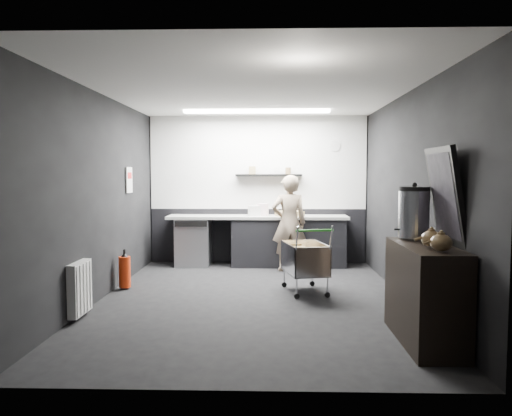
{
  "coord_description": "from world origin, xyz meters",
  "views": [
    {
      "loc": [
        0.23,
        -6.44,
        1.66
      ],
      "look_at": [
        0.03,
        0.4,
        1.18
      ],
      "focal_mm": 35.0,
      "sensor_mm": 36.0,
      "label": 1
    }
  ],
  "objects": [
    {
      "name": "floor",
      "position": [
        0.0,
        0.0,
        0.0
      ],
      "size": [
        5.5,
        5.5,
        0.0
      ],
      "primitive_type": "plane",
      "color": "black",
      "rests_on": "ground"
    },
    {
      "name": "ceiling",
      "position": [
        0.0,
        0.0,
        2.7
      ],
      "size": [
        5.5,
        5.5,
        0.0
      ],
      "primitive_type": "plane",
      "rotation": [
        3.14,
        0.0,
        0.0
      ],
      "color": "silver",
      "rests_on": "wall_back"
    },
    {
      "name": "wall_back",
      "position": [
        0.0,
        2.75,
        1.35
      ],
      "size": [
        5.5,
        0.0,
        5.5
      ],
      "primitive_type": "plane",
      "rotation": [
        1.57,
        0.0,
        0.0
      ],
      "color": "black",
      "rests_on": "floor"
    },
    {
      "name": "wall_front",
      "position": [
        0.0,
        -2.75,
        1.35
      ],
      "size": [
        5.5,
        0.0,
        5.5
      ],
      "primitive_type": "plane",
      "rotation": [
        -1.57,
        0.0,
        0.0
      ],
      "color": "black",
      "rests_on": "floor"
    },
    {
      "name": "wall_left",
      "position": [
        -2.0,
        0.0,
        1.35
      ],
      "size": [
        0.0,
        5.5,
        5.5
      ],
      "primitive_type": "plane",
      "rotation": [
        1.57,
        0.0,
        1.57
      ],
      "color": "black",
      "rests_on": "floor"
    },
    {
      "name": "wall_right",
      "position": [
        2.0,
        0.0,
        1.35
      ],
      "size": [
        0.0,
        5.5,
        5.5
      ],
      "primitive_type": "plane",
      "rotation": [
        1.57,
        0.0,
        -1.57
      ],
      "color": "black",
      "rests_on": "floor"
    },
    {
      "name": "kitchen_wall_panel",
      "position": [
        0.0,
        2.73,
        1.85
      ],
      "size": [
        3.95,
        0.02,
        1.7
      ],
      "primitive_type": "cube",
      "color": "silver",
      "rests_on": "wall_back"
    },
    {
      "name": "dado_panel",
      "position": [
        0.0,
        2.73,
        0.5
      ],
      "size": [
        3.95,
        0.02,
        1.0
      ],
      "primitive_type": "cube",
      "color": "black",
      "rests_on": "wall_back"
    },
    {
      "name": "floating_shelf",
      "position": [
        0.2,
        2.62,
        1.62
      ],
      "size": [
        1.2,
        0.22,
        0.04
      ],
      "primitive_type": "cube",
      "color": "black",
      "rests_on": "wall_back"
    },
    {
      "name": "wall_clock",
      "position": [
        1.4,
        2.72,
        2.15
      ],
      "size": [
        0.2,
        0.03,
        0.2
      ],
      "primitive_type": "cylinder",
      "rotation": [
        1.57,
        0.0,
        0.0
      ],
      "color": "silver",
      "rests_on": "wall_back"
    },
    {
      "name": "poster",
      "position": [
        -1.98,
        1.3,
        1.55
      ],
      "size": [
        0.02,
        0.3,
        0.4
      ],
      "primitive_type": "cube",
      "color": "silver",
      "rests_on": "wall_left"
    },
    {
      "name": "poster_red_band",
      "position": [
        -1.98,
        1.3,
        1.62
      ],
      "size": [
        0.02,
        0.22,
        0.1
      ],
      "primitive_type": "cube",
      "color": "red",
      "rests_on": "poster"
    },
    {
      "name": "radiator",
      "position": [
        -1.94,
        -0.9,
        0.35
      ],
      "size": [
        0.1,
        0.5,
        0.6
      ],
      "primitive_type": "cube",
      "color": "silver",
      "rests_on": "wall_left"
    },
    {
      "name": "ceiling_strip",
      "position": [
        0.0,
        1.85,
        2.67
      ],
      "size": [
        2.4,
        0.2,
        0.04
      ],
      "primitive_type": "cube",
      "color": "white",
      "rests_on": "ceiling"
    },
    {
      "name": "prep_counter",
      "position": [
        0.14,
        2.42,
        0.46
      ],
      "size": [
        3.2,
        0.61,
        0.9
      ],
      "color": "black",
      "rests_on": "floor"
    },
    {
      "name": "person",
      "position": [
        0.55,
        1.97,
        0.81
      ],
      "size": [
        0.64,
        0.46,
        1.63
      ],
      "primitive_type": "imported",
      "rotation": [
        0.0,
        0.0,
        3.27
      ],
      "color": "#C3B49A",
      "rests_on": "floor"
    },
    {
      "name": "shopping_cart",
      "position": [
        0.71,
        0.43,
        0.44
      ],
      "size": [
        0.67,
        0.95,
        0.93
      ],
      "color": "silver",
      "rests_on": "floor"
    },
    {
      "name": "sideboard",
      "position": [
        1.75,
        -1.56,
        0.61
      ],
      "size": [
        0.55,
        1.28,
        1.92
      ],
      "color": "black",
      "rests_on": "floor"
    },
    {
      "name": "fire_extinguisher",
      "position": [
        -1.85,
        0.54,
        0.26
      ],
      "size": [
        0.17,
        0.17,
        0.55
      ],
      "color": "red",
      "rests_on": "floor"
    },
    {
      "name": "cardboard_box",
      "position": [
        0.57,
        2.37,
        0.94
      ],
      "size": [
        0.53,
        0.46,
        0.09
      ],
      "primitive_type": "cube",
      "rotation": [
        0.0,
        0.0,
        0.33
      ],
      "color": "olive",
      "rests_on": "prep_counter"
    },
    {
      "name": "pink_tub",
      "position": [
        0.09,
        2.42,
        1.01
      ],
      "size": [
        0.22,
        0.22,
        0.22
      ],
      "primitive_type": "cylinder",
      "color": "silver",
      "rests_on": "prep_counter"
    },
    {
      "name": "white_container",
      "position": [
        -0.05,
        2.37,
        0.99
      ],
      "size": [
        0.23,
        0.2,
        0.18
      ],
      "primitive_type": "cube",
      "rotation": [
        0.0,
        0.0,
        0.24
      ],
      "color": "silver",
      "rests_on": "prep_counter"
    }
  ]
}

